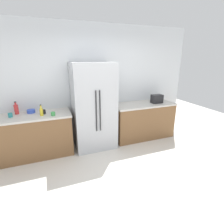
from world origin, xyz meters
TOP-DOWN VIEW (x-y plane):
  - ground_plane at (0.00, 0.00)m, footprint 10.12×10.12m
  - kitchen_back_panel at (0.00, 1.91)m, footprint 5.06×0.10m
  - counter_left at (-1.36, 1.53)m, footprint 1.56×0.68m
  - counter_right at (1.22, 1.53)m, footprint 1.55×0.68m
  - refrigerator at (-0.07, 1.49)m, footprint 0.90×0.73m
  - toaster at (1.56, 1.46)m, footprint 0.27×0.18m
  - bottle_a at (-1.62, 1.72)m, footprint 0.08×0.08m
  - bottle_b at (-1.15, 1.43)m, footprint 0.06×0.06m
  - cup_a at (-1.11, 1.53)m, footprint 0.08×0.08m
  - cup_b at (-1.70, 1.53)m, footprint 0.08×0.08m
  - cup_c at (-0.93, 1.35)m, footprint 0.08×0.08m
  - bowl_a at (-1.35, 1.69)m, footprint 0.16×0.16m

SIDE VIEW (x-z plane):
  - ground_plane at x=0.00m, z-range 0.00..0.00m
  - counter_left at x=-1.36m, z-range 0.00..0.89m
  - counter_right at x=1.22m, z-range 0.00..0.89m
  - bowl_a at x=-1.35m, z-range 0.89..0.96m
  - cup_c at x=-0.93m, z-range 0.89..0.96m
  - cup_b at x=-1.70m, z-range 0.89..0.97m
  - cup_a at x=-1.11m, z-range 0.89..0.97m
  - refrigerator at x=-0.07m, z-range 0.00..1.90m
  - bottle_b at x=-1.15m, z-range 0.86..1.09m
  - bottle_a at x=-1.62m, z-range 0.86..1.12m
  - toaster at x=1.56m, z-range 0.89..1.10m
  - kitchen_back_panel at x=0.00m, z-range 0.00..2.72m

